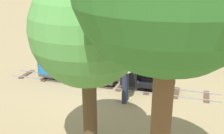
# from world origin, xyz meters

# --- Properties ---
(ground_plane) EXTENTS (60.00, 60.00, 0.00)m
(ground_plane) POSITION_xyz_m (0.00, 0.00, 0.00)
(ground_plane) COLOR #8C7A56
(track) EXTENTS (0.69, 6.05, 0.04)m
(track) POSITION_xyz_m (0.00, -0.17, 0.02)
(track) COLOR gray
(track) RESTS_ON ground_plane
(locomotive) EXTENTS (0.65, 1.45, 1.07)m
(locomotive) POSITION_xyz_m (0.00, 0.87, 0.49)
(locomotive) COLOR black
(locomotive) RESTS_ON ground_plane
(passenger_car) EXTENTS (0.75, 2.35, 0.97)m
(passenger_car) POSITION_xyz_m (0.00, -1.07, 0.42)
(passenger_car) COLOR #3F3F3F
(passenger_car) RESTS_ON ground_plane
(conductor_person) EXTENTS (0.30, 0.30, 1.62)m
(conductor_person) POSITION_xyz_m (0.86, 0.55, 0.96)
(conductor_person) COLOR #282D47
(conductor_person) RESTS_ON ground_plane
(park_bench) EXTENTS (1.36, 0.70, 0.82)m
(park_bench) POSITION_xyz_m (-2.99, -1.04, 0.42)
(park_bench) COLOR olive
(park_bench) RESTS_ON ground_plane
(oak_tree_far) EXTENTS (1.83, 1.83, 3.16)m
(oak_tree_far) POSITION_xyz_m (3.00, 0.48, 2.23)
(oak_tree_far) COLOR #4C3823
(oak_tree_far) RESTS_ON ground_plane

